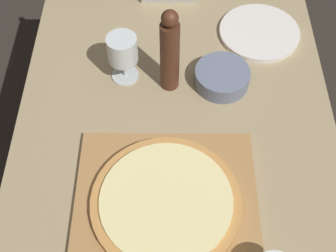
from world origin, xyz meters
name	(u,v)px	position (x,y,z in m)	size (l,w,h in m)	color
ground_plane	(173,221)	(0.00, 0.00, 0.00)	(12.00, 12.00, 0.00)	#2D2823
dining_table	(175,126)	(0.00, 0.00, 0.64)	(0.79, 1.33, 0.74)	#9E8966
cutting_board	(166,206)	(-0.02, -0.30, 0.75)	(0.40, 0.37, 0.02)	#A87A47
pizza	(166,202)	(-0.02, -0.30, 0.77)	(0.33, 0.33, 0.02)	#C68947
pepper_mill	(170,52)	(-0.02, 0.06, 0.86)	(0.05, 0.05, 0.25)	#4C2819
wine_glass	(122,51)	(-0.13, 0.09, 0.84)	(0.08, 0.08, 0.14)	silver
small_bowl	(222,77)	(0.12, 0.06, 0.77)	(0.14, 0.14, 0.05)	slate
dinner_plate	(259,32)	(0.24, 0.25, 0.75)	(0.23, 0.23, 0.01)	white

